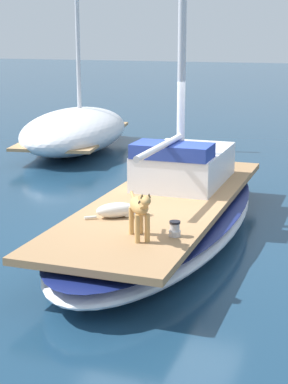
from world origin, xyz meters
name	(u,v)px	position (x,y,z in m)	size (l,w,h in m)	color
ground_plane	(164,236)	(0.00, 0.00, 0.00)	(120.00, 120.00, 0.00)	navy
sailboat_main	(165,217)	(0.00, 0.00, 0.34)	(2.59, 7.26, 0.66)	white
mast_main	(180,20)	(-0.01, 0.74, 3.51)	(0.14, 2.27, 6.38)	silver
cabin_house	(183,165)	(-0.01, 1.12, 1.01)	(1.42, 2.23, 0.84)	silver
dog_white	(119,210)	(-0.31, -1.25, 0.77)	(0.82, 0.63, 0.22)	silver
dog_tan	(140,208)	(0.34, -2.09, 1.08)	(0.59, 0.83, 0.70)	tan
deck_winch	(175,229)	(0.74, -1.81, 0.76)	(0.16, 0.16, 0.21)	#B7B7BC
coiled_rope	(110,210)	(-0.55, -1.00, 0.68)	(0.32, 0.32, 0.04)	beige
moored_boat_port_side	(75,130)	(-4.83, 6.47, 0.60)	(3.69, 6.06, 5.79)	white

